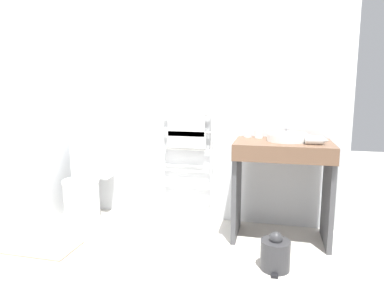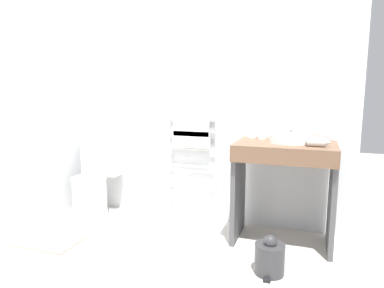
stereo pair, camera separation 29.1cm
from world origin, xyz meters
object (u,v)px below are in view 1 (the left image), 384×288
hair_dryer (315,140)px  cup_near_wall (248,133)px  toilet (85,186)px  towel_radiator (187,141)px  sink_basin (287,137)px  trash_bin (275,254)px  cup_near_edge (259,134)px

hair_dryer → cup_near_wall: bearing=152.9°
toilet → towel_radiator: 1.14m
towel_radiator → toilet: bearing=-167.1°
toilet → sink_basin: bearing=-0.2°
toilet → towel_radiator: (1.01, 0.23, 0.47)m
sink_basin → trash_bin: size_ratio=1.16×
cup_near_wall → hair_dryer: bearing=-27.1°
trash_bin → towel_radiator: bearing=137.2°
sink_basin → cup_near_wall: (-0.35, 0.17, 0.01)m
toilet → cup_near_edge: 1.82m
cup_near_wall → trash_bin: 1.13m
hair_dryer → sink_basin: bearing=151.2°
towel_radiator → cup_near_edge: (0.71, -0.10, 0.11)m
towel_radiator → hair_dryer: bearing=-17.0°
towel_radiator → hair_dryer: size_ratio=6.16×
cup_near_edge → trash_bin: 1.09m
trash_bin → sink_basin: bearing=83.4°
toilet → cup_near_edge: cup_near_edge is taller
towel_radiator → hair_dryer: towel_radiator is taller
cup_near_wall → trash_bin: cup_near_wall is taller
toilet → towel_radiator: size_ratio=0.72×
cup_near_edge → hair_dryer: bearing=-28.8°
sink_basin → hair_dryer: 0.25m
cup_near_wall → hair_dryer: 0.63m
sink_basin → hair_dryer: bearing=-28.8°
toilet → cup_near_wall: (1.62, 0.16, 0.58)m
sink_basin → hair_dryer: (0.22, -0.12, -0.00)m
toilet → hair_dryer: 2.26m
cup_near_wall → hair_dryer: cup_near_wall is taller
towel_radiator → sink_basin: size_ratio=3.31×
cup_near_edge → sink_basin: bearing=-28.9°
sink_basin → trash_bin: bearing=-96.6°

